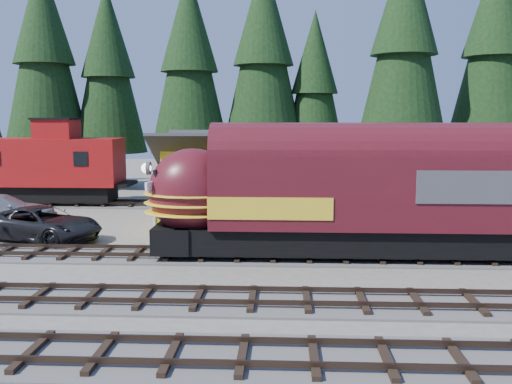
{
  "coord_description": "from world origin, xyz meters",
  "views": [
    {
      "loc": [
        0.41,
        -20.12,
        6.12
      ],
      "look_at": [
        -0.76,
        4.0,
        2.88
      ],
      "focal_mm": 40.0,
      "sensor_mm": 36.0,
      "label": 1
    }
  ],
  "objects_px": {
    "pickup_truck_a": "(43,224)",
    "depot": "(276,174)",
    "locomotive": "(326,199)",
    "caboose": "(44,166)",
    "pickup_truck_b": "(1,210)"
  },
  "relations": [
    {
      "from": "pickup_truck_a",
      "to": "locomotive",
      "type": "bearing_deg",
      "value": -81.63
    },
    {
      "from": "locomotive",
      "to": "pickup_truck_b",
      "type": "distance_m",
      "value": 18.97
    },
    {
      "from": "depot",
      "to": "locomotive",
      "type": "relative_size",
      "value": 0.79
    },
    {
      "from": "pickup_truck_a",
      "to": "pickup_truck_b",
      "type": "bearing_deg",
      "value": 66.76
    },
    {
      "from": "depot",
      "to": "pickup_truck_a",
      "type": "distance_m",
      "value": 12.16
    },
    {
      "from": "depot",
      "to": "caboose",
      "type": "relative_size",
      "value": 1.2
    },
    {
      "from": "depot",
      "to": "pickup_truck_b",
      "type": "height_order",
      "value": "depot"
    },
    {
      "from": "depot",
      "to": "pickup_truck_b",
      "type": "distance_m",
      "value": 15.57
    },
    {
      "from": "locomotive",
      "to": "caboose",
      "type": "height_order",
      "value": "caboose"
    },
    {
      "from": "depot",
      "to": "pickup_truck_a",
      "type": "xyz_separation_m",
      "value": [
        -11.41,
        -3.62,
        -2.12
      ]
    },
    {
      "from": "pickup_truck_a",
      "to": "caboose",
      "type": "bearing_deg",
      "value": 42.59
    },
    {
      "from": "depot",
      "to": "locomotive",
      "type": "distance_m",
      "value": 6.89
    },
    {
      "from": "caboose",
      "to": "depot",
      "type": "bearing_deg",
      "value": -25.15
    },
    {
      "from": "caboose",
      "to": "locomotive",
      "type": "bearing_deg",
      "value": -37.55
    },
    {
      "from": "pickup_truck_a",
      "to": "depot",
      "type": "bearing_deg",
      "value": -52.11
    }
  ]
}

